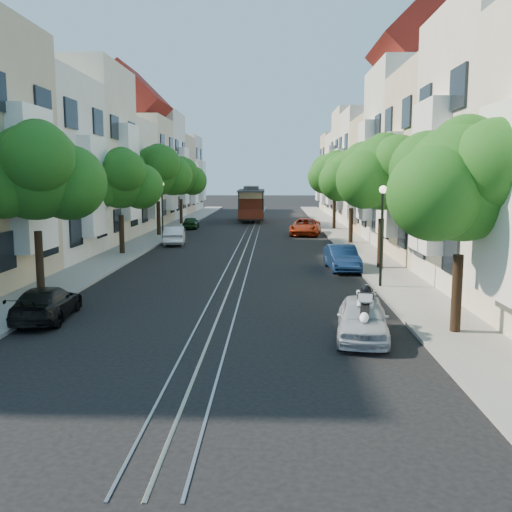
# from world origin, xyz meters

# --- Properties ---
(ground) EXTENTS (200.00, 200.00, 0.00)m
(ground) POSITION_xyz_m (0.00, 28.00, 0.00)
(ground) COLOR black
(ground) RESTS_ON ground
(sidewalk_east) EXTENTS (2.50, 80.00, 0.12)m
(sidewalk_east) POSITION_xyz_m (7.25, 28.00, 0.06)
(sidewalk_east) COLOR gray
(sidewalk_east) RESTS_ON ground
(sidewalk_west) EXTENTS (2.50, 80.00, 0.12)m
(sidewalk_west) POSITION_xyz_m (-7.25, 28.00, 0.06)
(sidewalk_west) COLOR gray
(sidewalk_west) RESTS_ON ground
(rail_left) EXTENTS (0.06, 80.00, 0.02)m
(rail_left) POSITION_xyz_m (-0.55, 28.00, 0.01)
(rail_left) COLOR gray
(rail_left) RESTS_ON ground
(rail_slot) EXTENTS (0.06, 80.00, 0.02)m
(rail_slot) POSITION_xyz_m (0.00, 28.00, 0.01)
(rail_slot) COLOR gray
(rail_slot) RESTS_ON ground
(rail_right) EXTENTS (0.06, 80.00, 0.02)m
(rail_right) POSITION_xyz_m (0.55, 28.00, 0.01)
(rail_right) COLOR gray
(rail_right) RESTS_ON ground
(lane_line) EXTENTS (0.08, 80.00, 0.01)m
(lane_line) POSITION_xyz_m (0.00, 28.00, 0.00)
(lane_line) COLOR tan
(lane_line) RESTS_ON ground
(townhouses_east) EXTENTS (7.75, 72.00, 12.00)m
(townhouses_east) POSITION_xyz_m (11.87, 27.91, 5.18)
(townhouses_east) COLOR beige
(townhouses_east) RESTS_ON ground
(townhouses_west) EXTENTS (7.75, 72.00, 11.76)m
(townhouses_west) POSITION_xyz_m (-11.87, 27.91, 5.08)
(townhouses_west) COLOR silver
(townhouses_west) RESTS_ON ground
(tree_e_a) EXTENTS (4.72, 3.87, 6.27)m
(tree_e_a) POSITION_xyz_m (7.26, -3.02, 4.40)
(tree_e_a) COLOR black
(tree_e_a) RESTS_ON ground
(tree_e_b) EXTENTS (4.93, 4.08, 6.68)m
(tree_e_b) POSITION_xyz_m (7.26, 8.98, 4.73)
(tree_e_b) COLOR black
(tree_e_b) RESTS_ON ground
(tree_e_c) EXTENTS (4.84, 3.99, 6.52)m
(tree_e_c) POSITION_xyz_m (7.26, 19.98, 4.60)
(tree_e_c) COLOR black
(tree_e_c) RESTS_ON ground
(tree_e_d) EXTENTS (5.01, 4.16, 6.85)m
(tree_e_d) POSITION_xyz_m (7.26, 30.98, 4.87)
(tree_e_d) COLOR black
(tree_e_d) RESTS_ON ground
(tree_w_a) EXTENTS (4.93, 4.08, 6.68)m
(tree_w_a) POSITION_xyz_m (-7.14, 1.98, 4.73)
(tree_w_a) COLOR black
(tree_w_a) RESTS_ON ground
(tree_w_b) EXTENTS (4.72, 3.87, 6.27)m
(tree_w_b) POSITION_xyz_m (-7.14, 13.98, 4.40)
(tree_w_b) COLOR black
(tree_w_b) RESTS_ON ground
(tree_w_c) EXTENTS (5.13, 4.28, 7.09)m
(tree_w_c) POSITION_xyz_m (-7.14, 24.98, 5.07)
(tree_w_c) COLOR black
(tree_w_c) RESTS_ON ground
(tree_w_d) EXTENTS (4.84, 3.99, 6.52)m
(tree_w_d) POSITION_xyz_m (-7.14, 35.98, 4.60)
(tree_w_d) COLOR black
(tree_w_d) RESTS_ON ground
(lamp_east) EXTENTS (0.32, 0.32, 4.16)m
(lamp_east) POSITION_xyz_m (6.30, 4.00, 2.85)
(lamp_east) COLOR black
(lamp_east) RESTS_ON ground
(lamp_west) EXTENTS (0.32, 0.32, 4.16)m
(lamp_west) POSITION_xyz_m (-6.30, 22.00, 2.85)
(lamp_west) COLOR black
(lamp_west) RESTS_ON ground
(sportbike_rider) EXTENTS (0.81, 2.31, 1.62)m
(sportbike_rider) POSITION_xyz_m (4.50, -3.38, 0.86)
(sportbike_rider) COLOR black
(sportbike_rider) RESTS_ON ground
(cable_car) EXTENTS (2.88, 8.76, 3.35)m
(cable_car) POSITION_xyz_m (-0.50, 41.03, 1.98)
(cable_car) COLOR black
(cable_car) RESTS_ON ground
(parked_car_e_near) EXTENTS (1.89, 3.72, 1.21)m
(parked_car_e_near) POSITION_xyz_m (4.40, -3.49, 0.61)
(parked_car_e_near) COLOR #B7BAC4
(parked_car_e_near) RESTS_ON ground
(parked_car_e_mid) EXTENTS (1.58, 3.88, 1.25)m
(parked_car_e_mid) POSITION_xyz_m (5.26, 8.76, 0.63)
(parked_car_e_mid) COLOR #0D2043
(parked_car_e_mid) RESTS_ON ground
(parked_car_e_far) EXTENTS (2.88, 5.10, 1.35)m
(parked_car_e_far) POSITION_xyz_m (4.40, 26.11, 0.67)
(parked_car_e_far) COLOR maroon
(parked_car_e_far) RESTS_ON ground
(parked_car_w_near) EXTENTS (1.84, 3.91, 1.10)m
(parked_car_w_near) POSITION_xyz_m (-5.54, -1.58, 0.55)
(parked_car_w_near) COLOR black
(parked_car_w_near) RESTS_ON ground
(parked_car_w_mid) EXTENTS (1.77, 3.95, 1.26)m
(parked_car_w_mid) POSITION_xyz_m (-4.99, 19.41, 0.63)
(parked_car_w_mid) COLOR silver
(parked_car_w_mid) RESTS_ON ground
(parked_car_w_far) EXTENTS (1.40, 3.25, 1.09)m
(parked_car_w_far) POSITION_xyz_m (-5.60, 31.44, 0.55)
(parked_car_w_far) COLOR black
(parked_car_w_far) RESTS_ON ground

